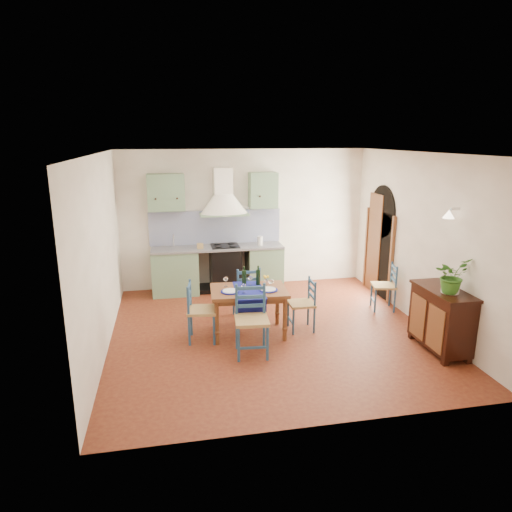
# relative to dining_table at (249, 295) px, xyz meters

# --- Properties ---
(floor) EXTENTS (5.00, 5.00, 0.00)m
(floor) POSITION_rel_dining_table_xyz_m (0.36, 0.01, -0.66)
(floor) COLOR #4F1811
(floor) RESTS_ON ground
(back_wall) EXTENTS (5.00, 0.96, 2.80)m
(back_wall) POSITION_rel_dining_table_xyz_m (-0.11, 2.30, 0.39)
(back_wall) COLOR white
(back_wall) RESTS_ON ground
(right_wall) EXTENTS (0.26, 5.00, 2.80)m
(right_wall) POSITION_rel_dining_table_xyz_m (2.86, 0.29, 0.68)
(right_wall) COLOR white
(right_wall) RESTS_ON ground
(left_wall) EXTENTS (0.04, 5.00, 2.80)m
(left_wall) POSITION_rel_dining_table_xyz_m (-2.14, 0.01, 0.74)
(left_wall) COLOR white
(left_wall) RESTS_ON ground
(ceiling) EXTENTS (5.00, 5.00, 0.01)m
(ceiling) POSITION_rel_dining_table_xyz_m (0.36, 0.01, 2.15)
(ceiling) COLOR silver
(ceiling) RESTS_ON back_wall
(dining_table) EXTENTS (1.21, 0.92, 1.06)m
(dining_table) POSITION_rel_dining_table_xyz_m (0.00, 0.00, 0.00)
(dining_table) COLOR brown
(dining_table) RESTS_ON ground
(chair_near) EXTENTS (0.51, 0.51, 1.00)m
(chair_near) POSITION_rel_dining_table_xyz_m (-0.08, -0.67, -0.14)
(chair_near) COLOR navy
(chair_near) RESTS_ON ground
(chair_far) EXTENTS (0.46, 0.46, 0.93)m
(chair_far) POSITION_rel_dining_table_xyz_m (0.08, 0.65, -0.18)
(chair_far) COLOR navy
(chair_far) RESTS_ON ground
(chair_left) EXTENTS (0.49, 0.49, 0.92)m
(chair_left) POSITION_rel_dining_table_xyz_m (-0.77, -0.08, -0.18)
(chair_left) COLOR navy
(chair_left) RESTS_ON ground
(chair_right) EXTENTS (0.40, 0.40, 0.85)m
(chair_right) POSITION_rel_dining_table_xyz_m (0.88, 0.00, -0.22)
(chair_right) COLOR navy
(chair_right) RESTS_ON ground
(chair_spare) EXTENTS (0.47, 0.47, 0.85)m
(chair_spare) POSITION_rel_dining_table_xyz_m (2.59, 0.59, -0.22)
(chair_spare) COLOR navy
(chair_spare) RESTS_ON ground
(sideboard) EXTENTS (0.50, 1.05, 0.94)m
(sideboard) POSITION_rel_dining_table_xyz_m (2.62, -1.08, -0.15)
(sideboard) COLOR black
(sideboard) RESTS_ON ground
(potted_plant) EXTENTS (0.57, 0.53, 0.50)m
(potted_plant) POSITION_rel_dining_table_xyz_m (2.62, -1.22, 0.53)
(potted_plant) COLOR #30671E
(potted_plant) RESTS_ON sideboard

